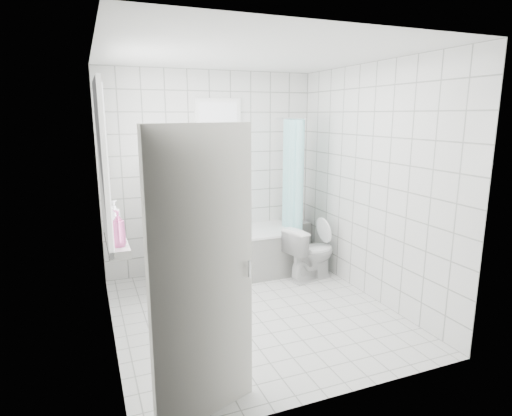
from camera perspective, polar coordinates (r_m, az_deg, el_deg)
name	(u,v)px	position (r m, az deg, el deg)	size (l,w,h in m)	color
ground	(254,313)	(4.65, -0.33, -13.81)	(3.00, 3.00, 0.00)	white
ceiling	(253,54)	(4.21, -0.37, 19.89)	(3.00, 3.00, 0.00)	white
wall_back	(211,173)	(5.64, -6.00, 4.66)	(2.80, 0.02, 2.60)	white
wall_front	(336,228)	(2.93, 10.56, -2.65)	(2.80, 0.02, 2.60)	white
wall_left	(104,202)	(3.95, -19.58, 0.72)	(0.02, 3.00, 2.60)	white
wall_right	(370,183)	(4.92, 15.01, 3.18)	(0.02, 3.00, 2.60)	white
window_left	(105,164)	(4.20, -19.46, 5.54)	(0.01, 0.90, 1.40)	white
window_back	(219,122)	(5.58, -5.01, 11.29)	(0.50, 0.01, 0.50)	white
window_sill	(116,240)	(4.35, -18.18, -4.14)	(0.18, 1.02, 0.08)	white
door	(204,280)	(2.82, -6.95, -9.50)	(0.04, 0.80, 2.00)	silver
bathtub	(231,254)	(5.56, -3.38, -6.11)	(1.74, 0.77, 0.58)	white
partition_wall	(157,227)	(5.17, -13.11, -2.52)	(0.15, 0.85, 1.50)	white
tiled_ledge	(295,241)	(6.18, 5.16, -4.39)	(0.40, 0.24, 0.55)	white
toilet	(311,253)	(5.47, 7.30, -5.94)	(0.38, 0.67, 0.68)	white
curtain_rod	(290,118)	(5.56, 4.56, 11.81)	(0.02, 0.02, 0.80)	silver
shower_curtain	(293,190)	(5.52, 5.00, 2.42)	(0.14, 0.48, 1.78)	#48D4D4
tub_faucet	(229,206)	(5.75, -3.58, 0.29)	(0.18, 0.06, 0.06)	silver
sill_bottles	(116,224)	(4.21, -18.11, -2.01)	(0.17, 0.59, 0.33)	#D05195
ledge_bottles	(297,215)	(6.04, 5.47, -0.89)	(0.16, 0.14, 0.27)	gold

